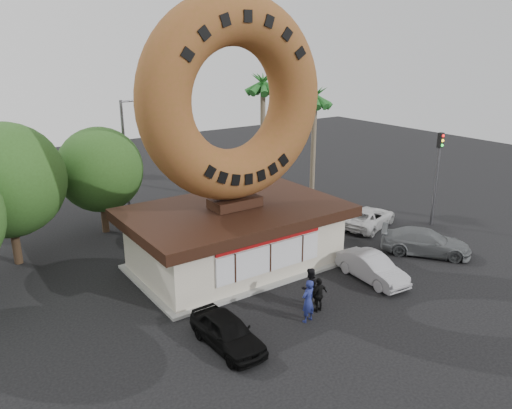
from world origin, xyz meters
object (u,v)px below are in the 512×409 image
object	(u,v)px
car_silver	(372,268)
car_grey	(426,242)
giant_donut	(234,99)
traffic_signal	(438,167)
person_left	(308,301)
donut_shop	(236,235)
car_white	(369,218)
street_lamp	(127,155)
car_black	(227,332)
person_center	(310,287)
person_right	(319,295)

from	to	relation	value
car_silver	car_grey	distance (m)	4.99
giant_donut	car_silver	distance (m)	10.79
traffic_signal	person_left	size ratio (longest dim) A/B	3.15
traffic_signal	car_grey	bearing A→B (deg)	-147.41
donut_shop	car_white	bearing A→B (deg)	0.26
donut_shop	street_lamp	bearing A→B (deg)	100.50
street_lamp	traffic_signal	size ratio (longest dim) A/B	1.32
car_black	car_grey	bearing A→B (deg)	4.09
donut_shop	person_center	size ratio (longest dim) A/B	6.12
street_lamp	car_black	bearing A→B (deg)	-98.72
car_grey	car_black	bearing A→B (deg)	147.23
street_lamp	donut_shop	bearing A→B (deg)	-79.50
donut_shop	car_silver	distance (m)	7.18
street_lamp	person_left	bearing A→B (deg)	-85.44
street_lamp	traffic_signal	world-z (taller)	street_lamp
giant_donut	traffic_signal	size ratio (longest dim) A/B	1.64
car_silver	traffic_signal	bearing A→B (deg)	23.96
donut_shop	person_center	distance (m)	5.60
person_left	car_silver	size ratio (longest dim) A/B	0.47
car_grey	giant_donut	bearing A→B (deg)	115.22
car_silver	car_black	bearing A→B (deg)	-170.83
donut_shop	car_black	xyz separation A→B (m)	(-4.33, -6.13, -1.11)
car_black	person_left	bearing A→B (deg)	-7.03
traffic_signal	donut_shop	bearing A→B (deg)	171.90
traffic_signal	car_white	world-z (taller)	traffic_signal
street_lamp	traffic_signal	bearing A→B (deg)	-37.14
person_left	person_right	size ratio (longest dim) A/B	1.20
donut_shop	car_silver	bearing A→B (deg)	-48.89
traffic_signal	person_left	distance (m)	15.50
person_right	person_left	bearing A→B (deg)	17.38
street_lamp	car_silver	distance (m)	17.12
traffic_signal	car_silver	xyz separation A→B (m)	(-9.33, -3.35, -3.20)
traffic_signal	person_right	world-z (taller)	traffic_signal
person_left	car_silver	xyz separation A→B (m)	(5.20, 1.16, -0.29)
person_center	street_lamp	bearing A→B (deg)	-80.79
person_left	car_grey	size ratio (longest dim) A/B	0.40
person_right	car_grey	xyz separation A→B (m)	(9.20, 1.34, -0.09)
person_right	car_black	world-z (taller)	person_right
donut_shop	car_white	world-z (taller)	donut_shop
car_black	car_silver	world-z (taller)	car_silver
car_white	street_lamp	bearing A→B (deg)	32.01
donut_shop	car_grey	size ratio (longest dim) A/B	2.30
person_left	car_silver	world-z (taller)	person_left
street_lamp	car_grey	size ratio (longest dim) A/B	1.64
donut_shop	car_grey	bearing A→B (deg)	-26.45
person_left	car_grey	world-z (taller)	person_left
street_lamp	person_left	xyz separation A→B (m)	(1.32, -16.52, -3.52)
donut_shop	car_white	xyz separation A→B (m)	(10.25, 0.05, -1.13)
traffic_signal	giant_donut	bearing A→B (deg)	171.83
donut_shop	person_right	bearing A→B (deg)	-86.05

